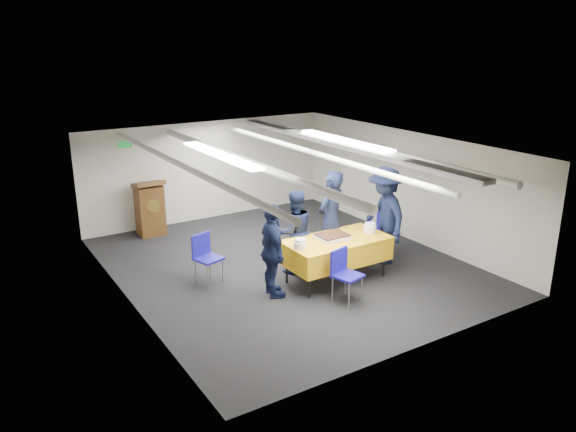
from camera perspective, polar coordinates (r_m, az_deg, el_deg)
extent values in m
plane|color=black|center=(10.74, -0.13, -4.98)|extent=(7.00, 7.00, 0.00)
cube|color=beige|center=(13.34, -8.12, 4.59)|extent=(6.00, 0.02, 2.30)
cube|color=beige|center=(9.20, -16.15, -2.01)|extent=(0.02, 7.00, 2.30)
cube|color=beige|center=(12.14, 11.95, 3.06)|extent=(0.02, 7.00, 2.30)
cube|color=silver|center=(10.07, -0.14, 7.12)|extent=(6.00, 7.00, 0.02)
cylinder|color=silver|center=(9.22, -10.79, 5.10)|extent=(0.10, 6.90, 0.10)
cylinder|color=silver|center=(9.67, -4.69, 5.70)|extent=(0.14, 6.90, 0.14)
cylinder|color=silver|center=(10.43, 2.67, 6.41)|extent=(0.10, 6.90, 0.10)
cylinder|color=silver|center=(11.22, 8.18, 6.85)|extent=(0.14, 6.90, 0.14)
cube|color=gray|center=(10.76, 5.33, 7.24)|extent=(0.28, 6.90, 0.08)
cube|color=white|center=(9.47, -6.87, 6.17)|extent=(0.25, 2.60, 0.04)
cube|color=white|center=(10.81, 5.77, 7.66)|extent=(0.25, 2.60, 0.04)
cube|color=#0C591E|center=(12.53, -16.24, 6.95)|extent=(0.30, 0.04, 0.12)
cylinder|color=black|center=(9.40, 2.17, -7.26)|extent=(0.04, 0.04, 0.36)
cylinder|color=black|center=(10.32, 9.69, -5.13)|extent=(0.04, 0.04, 0.36)
cylinder|color=black|center=(9.94, -0.13, -5.79)|extent=(0.04, 0.04, 0.36)
cylinder|color=black|center=(10.82, 7.20, -3.92)|extent=(0.04, 0.04, 0.36)
cube|color=yellow|center=(9.95, 4.93, -3.54)|extent=(1.84, 0.93, 0.39)
cube|color=yellow|center=(9.88, 4.96, -2.41)|extent=(1.86, 0.95, 0.03)
cube|color=white|center=(9.85, 4.51, -2.17)|extent=(0.54, 0.43, 0.06)
cube|color=black|center=(9.84, 4.51, -1.91)|extent=(0.52, 0.41, 0.03)
sphere|color=navy|center=(9.56, 4.06, -2.51)|extent=(0.04, 0.04, 0.04)
sphere|color=navy|center=(9.85, 2.73, -1.85)|extent=(0.04, 0.04, 0.04)
sphere|color=navy|center=(9.62, 4.63, -2.38)|extent=(0.04, 0.04, 0.04)
sphere|color=navy|center=(9.92, 3.30, -1.72)|extent=(0.04, 0.04, 0.04)
sphere|color=navy|center=(9.69, 5.19, -2.24)|extent=(0.04, 0.04, 0.04)
sphere|color=navy|center=(9.98, 3.85, -1.60)|extent=(0.04, 0.04, 0.04)
sphere|color=navy|center=(9.76, 5.75, -2.12)|extent=(0.04, 0.04, 0.04)
sphere|color=navy|center=(10.05, 4.40, -1.48)|extent=(0.04, 0.04, 0.04)
sphere|color=navy|center=(9.83, 6.30, -1.99)|extent=(0.04, 0.04, 0.04)
sphere|color=navy|center=(10.12, 4.94, -1.36)|extent=(0.04, 0.04, 0.04)
sphere|color=navy|center=(9.62, 3.61, -2.36)|extent=(0.04, 0.04, 0.04)
sphere|color=navy|center=(9.91, 6.05, -1.81)|extent=(0.04, 0.04, 0.04)
sphere|color=navy|center=(9.69, 3.28, -2.20)|extent=(0.04, 0.04, 0.04)
sphere|color=navy|center=(9.99, 5.71, -1.65)|extent=(0.04, 0.04, 0.04)
sphere|color=navy|center=(9.77, 2.95, -2.03)|extent=(0.04, 0.04, 0.04)
sphere|color=navy|center=(10.06, 5.37, -1.49)|extent=(0.04, 0.04, 0.04)
cylinder|color=white|center=(9.39, 1.27, -2.98)|extent=(0.22, 0.22, 0.12)
cylinder|color=white|center=(9.36, 1.27, -2.50)|extent=(0.18, 0.18, 0.05)
cylinder|color=white|center=(10.24, 8.31, -1.33)|extent=(0.23, 0.23, 0.13)
cylinder|color=white|center=(10.21, 8.33, -0.85)|extent=(0.19, 0.19, 0.05)
cube|color=brown|center=(12.54, -13.84, 0.56)|extent=(0.55, 0.45, 1.10)
cube|color=brown|center=(12.36, -14.00, 3.18)|extent=(0.62, 0.53, 0.21)
cylinder|color=gold|center=(12.29, -13.54, 0.95)|extent=(0.28, 0.02, 0.28)
cylinder|color=gray|center=(9.09, 6.22, -8.02)|extent=(0.02, 0.02, 0.43)
cylinder|color=gray|center=(9.34, 7.50, -7.34)|extent=(0.02, 0.02, 0.43)
cylinder|color=gray|center=(9.28, 4.54, -7.41)|extent=(0.02, 0.02, 0.43)
cylinder|color=gray|center=(9.52, 5.84, -6.76)|extent=(0.02, 0.02, 0.43)
cube|color=#191395|center=(9.21, 6.07, -6.05)|extent=(0.51, 0.51, 0.04)
cube|color=#191395|center=(9.23, 5.18, -4.48)|extent=(0.40, 0.14, 0.40)
cylinder|color=gray|center=(11.40, 7.57, -2.60)|extent=(0.02, 0.02, 0.43)
cylinder|color=gray|center=(11.14, 8.57, -3.14)|extent=(0.02, 0.02, 0.43)
cylinder|color=gray|center=(11.59, 8.96, -2.32)|extent=(0.02, 0.02, 0.43)
cylinder|color=gray|center=(11.33, 9.97, -2.84)|extent=(0.02, 0.02, 0.43)
cube|color=#191395|center=(11.28, 8.82, -1.60)|extent=(0.45, 0.45, 0.04)
cube|color=#191395|center=(11.32, 9.65, -0.40)|extent=(0.07, 0.40, 0.40)
cylinder|color=gray|center=(9.80, -8.11, -6.11)|extent=(0.02, 0.02, 0.43)
cylinder|color=gray|center=(10.00, -6.64, -5.53)|extent=(0.02, 0.02, 0.43)
cylinder|color=gray|center=(10.04, -9.39, -5.57)|extent=(0.02, 0.02, 0.43)
cylinder|color=gray|center=(10.24, -7.93, -5.02)|extent=(0.02, 0.02, 0.43)
cube|color=#191395|center=(9.93, -8.08, -4.31)|extent=(0.52, 0.52, 0.04)
cube|color=#191395|center=(9.99, -8.85, -2.86)|extent=(0.39, 0.15, 0.40)
imported|color=black|center=(10.47, 4.37, -0.29)|extent=(0.78, 0.64, 1.83)
imported|color=black|center=(10.17, 0.65, -1.60)|extent=(0.83, 0.68, 1.56)
imported|color=black|center=(9.21, -1.57, -3.60)|extent=(0.59, 1.00, 1.60)
imported|color=black|center=(10.73, 9.77, 0.06)|extent=(0.95, 1.33, 1.87)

